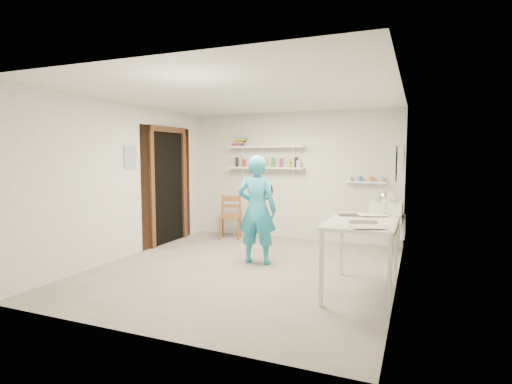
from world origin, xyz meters
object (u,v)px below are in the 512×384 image
at_px(belfast_sink, 387,210).
at_px(wall_clock, 264,190).
at_px(work_table, 362,257).
at_px(wooden_chair, 230,216).
at_px(desk_lamp, 386,198).
at_px(man, 257,210).

xyz_separation_m(belfast_sink, wall_clock, (-1.69, -1.14, 0.36)).
xyz_separation_m(belfast_sink, work_table, (-0.11, -2.08, -0.28)).
bearing_deg(work_table, wall_clock, 149.45).
bearing_deg(wooden_chair, wall_clock, -63.92).
relative_size(work_table, desk_lamp, 8.00).
relative_size(belfast_sink, wall_clock, 2.09).
height_order(wall_clock, work_table, wall_clock).
bearing_deg(desk_lamp, wall_clock, 166.64).
height_order(man, wooden_chair, man).
xyz_separation_m(man, desk_lamp, (1.81, -0.21, 0.27)).
bearing_deg(belfast_sink, desk_lamp, -86.37).
bearing_deg(man, belfast_sink, -146.41).
bearing_deg(wall_clock, desk_lamp, -18.32).
relative_size(belfast_sink, desk_lamp, 3.78).
distance_m(belfast_sink, man, 2.19).
bearing_deg(wall_clock, work_table, -35.51).
relative_size(wall_clock, work_table, 0.23).
distance_m(belfast_sink, wall_clock, 2.07).
height_order(man, wall_clock, man).
distance_m(wooden_chair, work_table, 3.45).
bearing_deg(wall_clock, man, -99.92).
bearing_deg(wooden_chair, man, -69.17).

